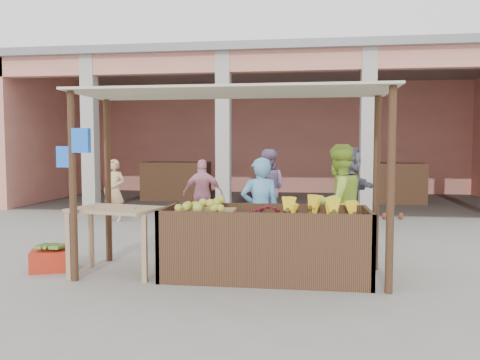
# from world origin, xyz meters

# --- Properties ---
(ground) EXTENTS (60.00, 60.00, 0.00)m
(ground) POSITION_xyz_m (0.00, 0.00, 0.00)
(ground) COLOR gray
(ground) RESTS_ON ground
(market_building) EXTENTS (14.40, 6.40, 4.20)m
(market_building) POSITION_xyz_m (0.05, 8.93, 2.70)
(market_building) COLOR #E28F76
(market_building) RESTS_ON ground
(fruit_stall) EXTENTS (2.60, 0.95, 0.80)m
(fruit_stall) POSITION_xyz_m (0.50, 0.00, 0.40)
(fruit_stall) COLOR #4D341F
(fruit_stall) RESTS_ON ground
(stall_awning) EXTENTS (4.09, 1.35, 2.39)m
(stall_awning) POSITION_xyz_m (-0.01, 0.06, 1.98)
(stall_awning) COLOR #4D341F
(stall_awning) RESTS_ON ground
(banana_heap) EXTENTS (0.97, 0.53, 0.18)m
(banana_heap) POSITION_xyz_m (1.18, 0.06, 0.89)
(banana_heap) COLOR yellow
(banana_heap) RESTS_ON fruit_stall
(melon_tray) EXTENTS (0.75, 0.65, 0.20)m
(melon_tray) POSITION_xyz_m (-0.28, -0.02, 0.89)
(melon_tray) COLOR #92764B
(melon_tray) RESTS_ON fruit_stall
(berry_heap) EXTENTS (0.49, 0.40, 0.16)m
(berry_heap) POSITION_xyz_m (0.53, 0.04, 0.88)
(berry_heap) COLOR maroon
(berry_heap) RESTS_ON fruit_stall
(side_table) EXTENTS (1.22, 0.93, 0.88)m
(side_table) POSITION_xyz_m (-1.45, -0.09, 0.74)
(side_table) COLOR tan
(side_table) RESTS_ON ground
(papaya_pile) EXTENTS (0.69, 0.39, 0.20)m
(papaya_pile) POSITION_xyz_m (-1.45, -0.09, 0.98)
(papaya_pile) COLOR #578D2E
(papaya_pile) RESTS_ON side_table
(red_crate) EXTENTS (0.65, 0.57, 0.28)m
(red_crate) POSITION_xyz_m (-2.39, -0.02, 0.14)
(red_crate) COLOR #B52713
(red_crate) RESTS_ON ground
(plantain_bundle) EXTENTS (0.43, 0.30, 0.09)m
(plantain_bundle) POSITION_xyz_m (-2.39, -0.02, 0.33)
(plantain_bundle) COLOR #577E2E
(plantain_bundle) RESTS_ON red_crate
(produce_sacks) EXTENTS (0.84, 0.79, 0.64)m
(produce_sacks) POSITION_xyz_m (3.04, 5.31, 0.32)
(produce_sacks) COLOR maroon
(produce_sacks) RESTS_ON ground
(vendor_blue) EXTENTS (0.70, 0.59, 1.62)m
(vendor_blue) POSITION_xyz_m (0.37, 0.74, 0.81)
(vendor_blue) COLOR #65B1E4
(vendor_blue) RESTS_ON ground
(vendor_green) EXTENTS (1.00, 0.90, 1.80)m
(vendor_green) POSITION_xyz_m (1.48, 0.97, 0.90)
(vendor_green) COLOR #B2DA43
(vendor_green) RESTS_ON ground
(motorcycle) EXTENTS (0.89, 1.92, 0.97)m
(motorcycle) POSITION_xyz_m (1.27, 1.97, 0.48)
(motorcycle) COLOR maroon
(motorcycle) RESTS_ON ground
(shopper_b) EXTENTS (0.92, 0.54, 1.51)m
(shopper_b) POSITION_xyz_m (-1.09, 3.60, 0.76)
(shopper_b) COLOR pink
(shopper_b) RESTS_ON ground
(shopper_d) EXTENTS (1.01, 1.76, 1.79)m
(shopper_d) POSITION_xyz_m (1.94, 4.05, 0.90)
(shopper_d) COLOR #4A4C58
(shopper_d) RESTS_ON ground
(shopper_e) EXTENTS (0.60, 0.49, 1.46)m
(shopper_e) POSITION_xyz_m (-3.24, 4.13, 0.73)
(shopper_e) COLOR tan
(shopper_e) RESTS_ON ground
(shopper_f) EXTENTS (0.91, 0.57, 1.79)m
(shopper_f) POSITION_xyz_m (0.25, 3.58, 0.90)
(shopper_f) COLOR gray
(shopper_f) RESTS_ON ground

